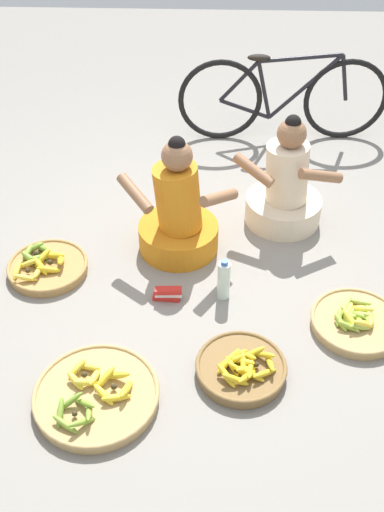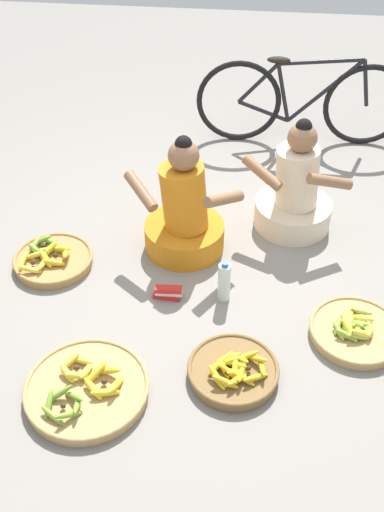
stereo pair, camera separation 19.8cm
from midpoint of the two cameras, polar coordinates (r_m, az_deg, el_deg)
name	(u,v)px [view 2 (the right image)]	position (r m, az deg, el deg)	size (l,w,h in m)	color
ground_plane	(196,278)	(3.78, 1.85, -2.13)	(10.00, 10.00, 0.00)	gray
vendor_woman_front	(184,215)	(3.84, 0.73, 3.90)	(0.76, 0.52, 0.82)	orange
vendor_woman_behind	(295,194)	(4.13, 11.05, 5.77)	(0.72, 0.52, 0.80)	beige
bicycle_leaning	(302,102)	(5.09, 11.47, 14.06)	(1.70, 0.13, 0.73)	black
banana_basket_back_right	(355,331)	(3.55, 16.73, -6.82)	(0.52, 0.52, 0.14)	tan
banana_basket_front_right	(233,371)	(3.23, 5.72, -10.76)	(0.49, 0.49, 0.14)	brown
banana_basket_back_center	(52,259)	(3.93, -11.66, -0.31)	(0.51, 0.51, 0.14)	#A87F47
banana_basket_mid_right	(87,389)	(3.18, -8.14, -12.35)	(0.64, 0.64, 0.14)	tan
water_bottle	(224,282)	(3.57, 4.65, -2.48)	(0.08, 0.08, 0.28)	silver
packet_carton_stack	(168,292)	(3.62, -0.72, -3.50)	(0.18, 0.06, 0.09)	red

